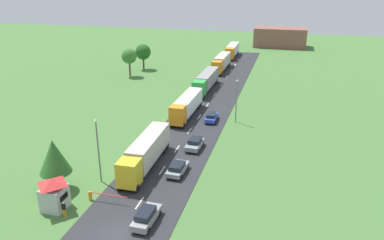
{
  "coord_description": "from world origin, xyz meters",
  "views": [
    {
      "loc": [
        14.78,
        -28.21,
        23.85
      ],
      "look_at": [
        0.94,
        25.0,
        2.77
      ],
      "focal_mm": 36.12,
      "sensor_mm": 36.0,
      "label": 1
    }
  ],
  "objects_px": {
    "truck_fourth": "(221,62)",
    "truck_fifth": "(232,50)",
    "person_lead": "(64,209)",
    "car_second": "(177,168)",
    "car_lead": "(146,216)",
    "truck_lead": "(146,151)",
    "truck_second": "(187,105)",
    "barrier_gate": "(97,195)",
    "truck_third": "(206,80)",
    "tree_oak": "(54,157)",
    "lamppost_second": "(236,99)",
    "guard_booth": "(54,194)",
    "lamppost_lead": "(98,148)",
    "tree_maple": "(129,56)",
    "car_third": "(195,144)",
    "distant_building": "(280,37)",
    "car_fourth": "(212,117)",
    "tree_birch": "(143,52)"
  },
  "relations": [
    {
      "from": "car_second",
      "to": "guard_booth",
      "type": "height_order",
      "value": "guard_booth"
    },
    {
      "from": "truck_fifth",
      "to": "car_second",
      "type": "bearing_deg",
      "value": -86.32
    },
    {
      "from": "truck_fourth",
      "to": "truck_fifth",
      "type": "distance_m",
      "value": 17.31
    },
    {
      "from": "truck_third",
      "to": "tree_oak",
      "type": "xyz_separation_m",
      "value": [
        -7.79,
        -44.37,
        2.16
      ]
    },
    {
      "from": "truck_second",
      "to": "barrier_gate",
      "type": "relative_size",
      "value": 2.78
    },
    {
      "from": "car_second",
      "to": "tree_oak",
      "type": "relative_size",
      "value": 0.67
    },
    {
      "from": "truck_lead",
      "to": "car_third",
      "type": "relative_size",
      "value": 3.34
    },
    {
      "from": "tree_birch",
      "to": "car_fourth",
      "type": "bearing_deg",
      "value": -52.55
    },
    {
      "from": "truck_fourth",
      "to": "person_lead",
      "type": "distance_m",
      "value": 67.63
    },
    {
      "from": "car_second",
      "to": "distant_building",
      "type": "bearing_deg",
      "value": 84.98
    },
    {
      "from": "car_third",
      "to": "lamppost_lead",
      "type": "distance_m",
      "value": 15.2
    },
    {
      "from": "car_second",
      "to": "lamppost_second",
      "type": "relative_size",
      "value": 0.57
    },
    {
      "from": "truck_second",
      "to": "car_fourth",
      "type": "relative_size",
      "value": 3.01
    },
    {
      "from": "truck_lead",
      "to": "lamppost_lead",
      "type": "relative_size",
      "value": 1.67
    },
    {
      "from": "truck_fifth",
      "to": "tree_maple",
      "type": "xyz_separation_m",
      "value": [
        -20.59,
        -28.89,
        2.81
      ]
    },
    {
      "from": "truck_fifth",
      "to": "car_lead",
      "type": "distance_m",
      "value": 83.99
    },
    {
      "from": "truck_lead",
      "to": "car_fourth",
      "type": "distance_m",
      "value": 19.02
    },
    {
      "from": "car_third",
      "to": "guard_booth",
      "type": "relative_size",
      "value": 1.09
    },
    {
      "from": "truck_third",
      "to": "car_fourth",
      "type": "xyz_separation_m",
      "value": [
        5.02,
        -18.11,
        -1.32
      ]
    },
    {
      "from": "truck_second",
      "to": "truck_fourth",
      "type": "bearing_deg",
      "value": 90.53
    },
    {
      "from": "person_lead",
      "to": "distant_building",
      "type": "relative_size",
      "value": 0.1
    },
    {
      "from": "person_lead",
      "to": "lamppost_second",
      "type": "xyz_separation_m",
      "value": [
        13.21,
        31.55,
        3.26
      ]
    },
    {
      "from": "truck_fifth",
      "to": "guard_booth",
      "type": "xyz_separation_m",
      "value": [
        -5.82,
        -83.78,
        -0.26
      ]
    },
    {
      "from": "truck_third",
      "to": "truck_fourth",
      "type": "relative_size",
      "value": 1.1
    },
    {
      "from": "truck_lead",
      "to": "lamppost_lead",
      "type": "xyz_separation_m",
      "value": [
        -3.97,
        -4.96,
        2.3
      ]
    },
    {
      "from": "person_lead",
      "to": "car_second",
      "type": "bearing_deg",
      "value": 52.85
    },
    {
      "from": "truck_third",
      "to": "car_fourth",
      "type": "distance_m",
      "value": 18.84
    },
    {
      "from": "truck_second",
      "to": "distant_building",
      "type": "bearing_deg",
      "value": 80.24
    },
    {
      "from": "car_lead",
      "to": "lamppost_lead",
      "type": "distance_m",
      "value": 11.26
    },
    {
      "from": "tree_birch",
      "to": "car_lead",
      "type": "bearing_deg",
      "value": -68.52
    },
    {
      "from": "tree_oak",
      "to": "barrier_gate",
      "type": "bearing_deg",
      "value": -10.71
    },
    {
      "from": "guard_booth",
      "to": "car_third",
      "type": "bearing_deg",
      "value": 59.5
    },
    {
      "from": "truck_fourth",
      "to": "lamppost_second",
      "type": "bearing_deg",
      "value": -75.76
    },
    {
      "from": "car_fourth",
      "to": "person_lead",
      "type": "distance_m",
      "value": 32.16
    },
    {
      "from": "car_second",
      "to": "barrier_gate",
      "type": "relative_size",
      "value": 0.91
    },
    {
      "from": "guard_booth",
      "to": "lamppost_second",
      "type": "distance_m",
      "value": 34.04
    },
    {
      "from": "car_third",
      "to": "person_lead",
      "type": "xyz_separation_m",
      "value": [
        -9.13,
        -19.39,
        0.08
      ]
    },
    {
      "from": "tree_oak",
      "to": "lamppost_second",
      "type": "bearing_deg",
      "value": 58.05
    },
    {
      "from": "truck_second",
      "to": "truck_fourth",
      "type": "distance_m",
      "value": 35.24
    },
    {
      "from": "truck_lead",
      "to": "car_lead",
      "type": "height_order",
      "value": "truck_lead"
    },
    {
      "from": "guard_booth",
      "to": "lamppost_lead",
      "type": "height_order",
      "value": "lamppost_lead"
    },
    {
      "from": "truck_second",
      "to": "guard_booth",
      "type": "xyz_separation_m",
      "value": [
        -6.1,
        -31.24,
        -0.21
      ]
    },
    {
      "from": "truck_fifth",
      "to": "guard_booth",
      "type": "relative_size",
      "value": 3.45
    },
    {
      "from": "truck_third",
      "to": "barrier_gate",
      "type": "bearing_deg",
      "value": -92.88
    },
    {
      "from": "car_lead",
      "to": "guard_booth",
      "type": "xyz_separation_m",
      "value": [
        -10.44,
        0.08,
        0.99
      ]
    },
    {
      "from": "guard_booth",
      "to": "lamppost_second",
      "type": "height_order",
      "value": "lamppost_second"
    },
    {
      "from": "truck_second",
      "to": "lamppost_second",
      "type": "xyz_separation_m",
      "value": [
        8.8,
        -0.72,
        2.1
      ]
    },
    {
      "from": "barrier_gate",
      "to": "truck_second",
      "type": "bearing_deg",
      "value": 84.97
    },
    {
      "from": "truck_lead",
      "to": "truck_second",
      "type": "distance_m",
      "value": 19.78
    },
    {
      "from": "car_lead",
      "to": "lamppost_second",
      "type": "xyz_separation_m",
      "value": [
        4.45,
        30.6,
        3.3
      ]
    }
  ]
}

